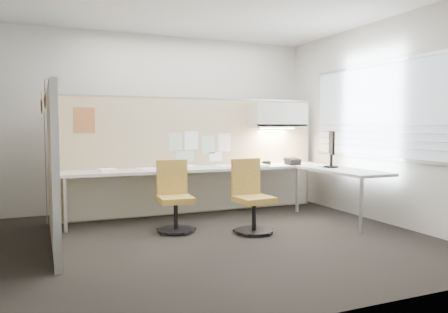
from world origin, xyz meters
name	(u,v)px	position (x,y,z in m)	size (l,w,h in m)	color
floor	(194,242)	(0.00, 0.00, -0.01)	(5.50, 4.50, 0.01)	black
wall_back	(148,122)	(0.00, 2.25, 1.40)	(5.50, 0.02, 2.80)	beige
wall_front	(303,117)	(0.00, -2.25, 1.40)	(5.50, 0.02, 2.80)	beige
wall_right	(381,122)	(2.75, 0.00, 1.40)	(0.02, 4.50, 2.80)	beige
window_pane	(380,111)	(2.73, 0.00, 1.55)	(0.01, 2.80, 1.30)	#A3B1BE
partition_back	(194,156)	(0.55, 1.60, 0.88)	(4.10, 0.06, 1.75)	tan
partition_left	(52,167)	(-1.50, 0.50, 0.88)	(0.06, 2.20, 1.75)	tan
desk	(229,176)	(0.93, 1.13, 0.60)	(4.00, 2.07, 0.73)	beige
overhead_bin	(277,115)	(1.90, 1.39, 1.51)	(0.90, 0.36, 0.38)	beige
task_light_strip	(277,128)	(1.90, 1.39, 1.30)	(0.60, 0.06, 0.02)	#FFEABF
pinned_papers	(199,146)	(0.63, 1.57, 1.03)	(1.01, 0.00, 0.47)	#8CBF8C
poster	(84,120)	(-1.05, 1.57, 1.42)	(0.28, 0.00, 0.35)	orange
chair_left	(174,199)	(-0.06, 0.58, 0.42)	(0.47, 0.47, 0.89)	black
chair_right	(251,199)	(0.81, 0.14, 0.42)	(0.48, 0.49, 0.91)	black
monitor	(332,147)	(2.30, 0.51, 1.04)	(0.28, 0.45, 0.53)	black
phone	(292,161)	(2.03, 1.14, 0.78)	(0.22, 0.21, 0.12)	black
stapler	(266,163)	(1.66, 1.31, 0.76)	(0.14, 0.04, 0.05)	black
tape_dispenser	(267,163)	(1.65, 1.29, 0.76)	(0.10, 0.06, 0.06)	black
coat_hook	(44,117)	(-1.58, -0.33, 1.42)	(0.18, 0.45, 1.35)	silver
paper_stack_0	(108,170)	(-0.79, 1.26, 0.75)	(0.23, 0.30, 0.03)	white
paper_stack_1	(147,169)	(-0.25, 1.25, 0.74)	(0.23, 0.30, 0.02)	white
paper_stack_2	(189,167)	(0.35, 1.22, 0.75)	(0.23, 0.30, 0.04)	white
paper_stack_3	(225,166)	(0.94, 1.31, 0.74)	(0.23, 0.30, 0.01)	white
paper_stack_4	(258,165)	(1.45, 1.18, 0.74)	(0.23, 0.30, 0.02)	white
paper_stack_5	(321,166)	(2.28, 0.73, 0.74)	(0.23, 0.30, 0.02)	white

